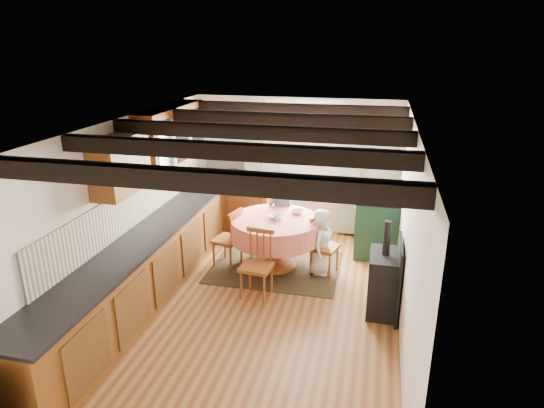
% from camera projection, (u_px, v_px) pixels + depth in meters
% --- Properties ---
extents(floor, '(3.60, 5.50, 0.00)m').
position_uv_depth(floor, '(258.00, 305.00, 6.24)').
color(floor, olive).
rests_on(floor, ground).
extents(ceiling, '(3.60, 5.50, 0.00)m').
position_uv_depth(ceiling, '(256.00, 124.00, 5.44)').
color(ceiling, white).
rests_on(ceiling, ground).
extents(wall_back, '(3.60, 0.00, 2.40)m').
position_uv_depth(wall_back, '(297.00, 166.00, 8.37)').
color(wall_back, silver).
rests_on(wall_back, ground).
extents(wall_front, '(3.60, 0.00, 2.40)m').
position_uv_depth(wall_front, '(159.00, 360.00, 3.31)').
color(wall_front, silver).
rests_on(wall_front, ground).
extents(wall_left, '(0.00, 5.50, 2.40)m').
position_uv_depth(wall_left, '(126.00, 210.00, 6.22)').
color(wall_left, silver).
rests_on(wall_left, ground).
extents(wall_right, '(0.00, 5.50, 2.40)m').
position_uv_depth(wall_right, '(408.00, 234.00, 5.46)').
color(wall_right, silver).
rests_on(wall_right, ground).
extents(beam_a, '(3.60, 0.16, 0.16)m').
position_uv_depth(beam_a, '(191.00, 180.00, 3.64)').
color(beam_a, black).
rests_on(beam_a, ceiling).
extents(beam_b, '(3.60, 0.16, 0.16)m').
position_uv_depth(beam_b, '(230.00, 151.00, 4.56)').
color(beam_b, black).
rests_on(beam_b, ceiling).
extents(beam_c, '(3.60, 0.16, 0.16)m').
position_uv_depth(beam_c, '(257.00, 132.00, 5.47)').
color(beam_c, black).
rests_on(beam_c, ceiling).
extents(beam_d, '(3.60, 0.16, 0.16)m').
position_uv_depth(beam_d, '(275.00, 119.00, 6.39)').
color(beam_d, black).
rests_on(beam_d, ceiling).
extents(beam_e, '(3.60, 0.16, 0.16)m').
position_uv_depth(beam_e, '(289.00, 109.00, 7.31)').
color(beam_e, black).
rests_on(beam_e, ceiling).
extents(splash_left, '(0.02, 4.50, 0.55)m').
position_uv_depth(splash_left, '(138.00, 203.00, 6.50)').
color(splash_left, beige).
rests_on(splash_left, wall_left).
extents(splash_back, '(1.40, 0.02, 0.55)m').
position_uv_depth(splash_back, '(242.00, 163.00, 8.56)').
color(splash_back, beige).
rests_on(splash_back, wall_back).
extents(base_cabinet_left, '(0.60, 5.30, 0.88)m').
position_uv_depth(base_cabinet_left, '(152.00, 264.00, 6.41)').
color(base_cabinet_left, brown).
rests_on(base_cabinet_left, floor).
extents(base_cabinet_back, '(1.30, 0.60, 0.88)m').
position_uv_depth(base_cabinet_back, '(236.00, 207.00, 8.57)').
color(base_cabinet_back, brown).
rests_on(base_cabinet_back, floor).
extents(worktop_left, '(0.64, 5.30, 0.04)m').
position_uv_depth(worktop_left, '(150.00, 233.00, 6.26)').
color(worktop_left, black).
rests_on(worktop_left, base_cabinet_left).
extents(worktop_back, '(1.30, 0.64, 0.04)m').
position_uv_depth(worktop_back, '(235.00, 183.00, 8.40)').
color(worktop_back, black).
rests_on(worktop_back, base_cabinet_back).
extents(wall_cabinet_glass, '(0.34, 1.80, 0.90)m').
position_uv_depth(wall_cabinet_glass, '(172.00, 137.00, 7.04)').
color(wall_cabinet_glass, brown).
rests_on(wall_cabinet_glass, wall_left).
extents(wall_cabinet_solid, '(0.34, 0.90, 0.70)m').
position_uv_depth(wall_cabinet_solid, '(120.00, 165.00, 5.68)').
color(wall_cabinet_solid, brown).
rests_on(wall_cabinet_solid, wall_left).
extents(window_frame, '(1.34, 0.03, 1.54)m').
position_uv_depth(window_frame, '(303.00, 144.00, 8.20)').
color(window_frame, white).
rests_on(window_frame, wall_back).
extents(window_pane, '(1.20, 0.01, 1.40)m').
position_uv_depth(window_pane, '(303.00, 144.00, 8.21)').
color(window_pane, white).
rests_on(window_pane, wall_back).
extents(curtain_left, '(0.35, 0.10, 2.10)m').
position_uv_depth(curtain_left, '(254.00, 170.00, 8.47)').
color(curtain_left, '#ABC19E').
rests_on(curtain_left, wall_back).
extents(curtain_right, '(0.35, 0.10, 2.10)m').
position_uv_depth(curtain_right, '(350.00, 176.00, 8.11)').
color(curtain_right, '#ABC19E').
rests_on(curtain_right, wall_back).
extents(curtain_rod, '(2.00, 0.03, 0.03)m').
position_uv_depth(curtain_rod, '(302.00, 110.00, 7.93)').
color(curtain_rod, black).
rests_on(curtain_rod, wall_back).
extents(wall_picture, '(0.04, 0.50, 0.60)m').
position_uv_depth(wall_picture, '(403.00, 149.00, 7.42)').
color(wall_picture, gold).
rests_on(wall_picture, wall_right).
extents(wall_plate, '(0.30, 0.02, 0.30)m').
position_uv_depth(wall_plate, '(358.00, 141.00, 7.95)').
color(wall_plate, silver).
rests_on(wall_plate, wall_back).
extents(rug, '(1.93, 1.50, 0.01)m').
position_uv_depth(rug, '(275.00, 267.00, 7.27)').
color(rug, '#3E311A').
rests_on(rug, floor).
extents(dining_table, '(1.34, 1.34, 0.81)m').
position_uv_depth(dining_table, '(275.00, 243.00, 7.14)').
color(dining_table, '#EB7569').
rests_on(dining_table, floor).
extents(chair_near, '(0.45, 0.46, 0.95)m').
position_uv_depth(chair_near, '(256.00, 265.00, 6.32)').
color(chair_near, '#92531B').
rests_on(chair_near, floor).
extents(chair_left, '(0.49, 0.48, 0.92)m').
position_uv_depth(chair_left, '(227.00, 238.00, 7.21)').
color(chair_left, '#92531B').
rests_on(chair_left, floor).
extents(chair_right, '(0.49, 0.48, 0.91)m').
position_uv_depth(chair_right, '(325.00, 245.00, 6.97)').
color(chair_right, '#92531B').
rests_on(chair_right, floor).
extents(aga_range, '(0.69, 1.06, 0.98)m').
position_uv_depth(aga_range, '(377.00, 222.00, 7.74)').
color(aga_range, '#143223').
rests_on(aga_range, floor).
extents(cast_iron_stove, '(0.37, 0.62, 1.25)m').
position_uv_depth(cast_iron_stove, '(384.00, 267.00, 5.92)').
color(cast_iron_stove, black).
rests_on(cast_iron_stove, floor).
extents(child_far, '(0.47, 0.34, 1.19)m').
position_uv_depth(child_far, '(281.00, 217.00, 7.64)').
color(child_far, '#3E566B').
rests_on(child_far, floor).
extents(child_right, '(0.39, 0.53, 1.01)m').
position_uv_depth(child_right, '(321.00, 242.00, 6.94)').
color(child_right, white).
rests_on(child_right, floor).
extents(bowl_a, '(0.27, 0.27, 0.05)m').
position_uv_depth(bowl_a, '(276.00, 217.00, 7.01)').
color(bowl_a, silver).
rests_on(bowl_a, dining_table).
extents(bowl_b, '(0.19, 0.19, 0.06)m').
position_uv_depth(bowl_b, '(297.00, 212.00, 7.20)').
color(bowl_b, silver).
rests_on(bowl_b, dining_table).
extents(cup, '(0.11, 0.11, 0.09)m').
position_uv_depth(cup, '(277.00, 218.00, 6.92)').
color(cup, silver).
rests_on(cup, dining_table).
extents(canister_tall, '(0.12, 0.12, 0.21)m').
position_uv_depth(canister_tall, '(222.00, 176.00, 8.36)').
color(canister_tall, '#262628').
rests_on(canister_tall, worktop_back).
extents(canister_wide, '(0.19, 0.19, 0.21)m').
position_uv_depth(canister_wide, '(234.00, 175.00, 8.46)').
color(canister_wide, '#262628').
rests_on(canister_wide, worktop_back).
extents(canister_slim, '(0.09, 0.09, 0.25)m').
position_uv_depth(canister_slim, '(248.00, 178.00, 8.20)').
color(canister_slim, '#262628').
rests_on(canister_slim, worktop_back).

